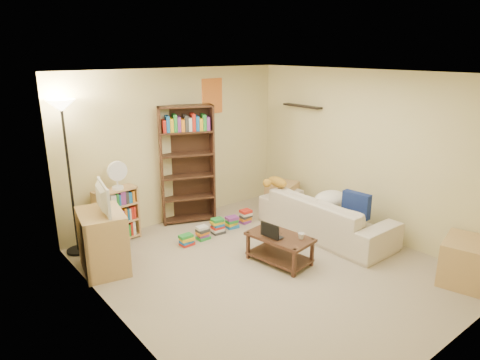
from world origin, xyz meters
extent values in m
plane|color=tan|center=(0.00, 0.00, 0.00)|extent=(4.50, 4.50, 0.00)
cube|color=beige|center=(0.00, 2.25, 1.25)|extent=(4.00, 0.04, 2.50)
cube|color=beige|center=(0.00, -2.25, 1.25)|extent=(4.00, 0.04, 2.50)
cube|color=beige|center=(-2.00, 0.00, 1.25)|extent=(0.04, 4.50, 2.50)
cube|color=beige|center=(2.00, 0.00, 1.25)|extent=(0.04, 4.50, 2.50)
cube|color=white|center=(0.00, 0.00, 2.50)|extent=(4.00, 4.50, 0.04)
cube|color=red|center=(0.72, 2.24, 2.02)|extent=(0.40, 0.02, 0.58)
cube|color=black|center=(1.92, 1.30, 1.85)|extent=(0.12, 0.80, 0.03)
imported|color=beige|center=(1.39, 0.23, 0.32)|extent=(2.17, 0.87, 0.63)
cube|color=navy|center=(1.50, -0.24, 0.60)|extent=(0.17, 0.43, 0.37)
ellipsoid|color=white|center=(1.55, 0.28, 0.54)|extent=(0.58, 0.42, 0.25)
ellipsoid|color=#BE8628|center=(1.15, 1.06, 0.71)|extent=(0.40, 0.18, 0.16)
sphere|color=#BE8628|center=(0.92, 1.06, 0.74)|extent=(0.14, 0.14, 0.14)
cube|color=#46261B|center=(0.22, 0.02, 0.37)|extent=(0.62, 0.94, 0.04)
cube|color=#46261B|center=(0.22, 0.02, 0.08)|extent=(0.59, 0.89, 0.03)
cube|color=#46261B|center=(0.08, -0.39, 0.19)|extent=(0.04, 0.04, 0.39)
cube|color=#46261B|center=(0.49, -0.32, 0.19)|extent=(0.04, 0.04, 0.39)
cube|color=#46261B|center=(-0.04, 0.37, 0.19)|extent=(0.04, 0.04, 0.39)
cube|color=#46261B|center=(0.36, 0.43, 0.19)|extent=(0.04, 0.04, 0.39)
imported|color=black|center=(0.17, 0.06, 0.40)|extent=(0.33, 0.25, 0.02)
cube|color=white|center=(0.05, 0.04, 0.50)|extent=(0.06, 0.29, 0.19)
imported|color=white|center=(0.37, -0.22, 0.43)|extent=(0.09, 0.09, 0.08)
cube|color=black|center=(0.27, 0.33, 0.40)|extent=(0.11, 0.16, 0.02)
cube|color=tan|center=(-1.70, 1.31, 0.40)|extent=(0.67, 0.84, 0.80)
imported|color=black|center=(-1.70, 1.31, 0.99)|extent=(0.69, 0.34, 0.38)
cube|color=#412219|center=(0.06, 2.05, 0.97)|extent=(0.92, 0.59, 1.93)
cube|color=tan|center=(-1.19, 2.05, 0.41)|extent=(0.65, 0.30, 0.81)
cylinder|color=white|center=(-1.15, 2.03, 0.83)|extent=(0.16, 0.16, 0.04)
cylinder|color=white|center=(-1.15, 2.03, 0.93)|extent=(0.02, 0.02, 0.16)
cylinder|color=white|center=(-1.15, 2.00, 1.09)|extent=(0.29, 0.06, 0.29)
cylinder|color=black|center=(-1.80, 2.05, 0.02)|extent=(0.32, 0.32, 0.03)
cylinder|color=black|center=(-1.80, 2.05, 1.02)|extent=(0.03, 0.03, 2.03)
cone|color=#FFECC6|center=(-1.80, 2.05, 2.08)|extent=(0.37, 0.37, 0.16)
cube|color=tan|center=(1.56, 1.36, 0.27)|extent=(0.62, 0.62, 0.54)
cube|color=tan|center=(1.65, -1.80, 0.27)|extent=(0.78, 0.70, 0.55)
cube|color=red|center=(-0.49, 1.25, 0.08)|extent=(0.20, 0.15, 0.17)
cube|color=#1966B2|center=(-0.18, 1.28, 0.10)|extent=(0.20, 0.15, 0.21)
cube|color=gold|center=(0.13, 1.32, 0.12)|extent=(0.20, 0.15, 0.24)
cube|color=#268C33|center=(0.44, 1.35, 0.09)|extent=(0.20, 0.15, 0.19)
cube|color=#7F338C|center=(0.74, 1.38, 0.11)|extent=(0.20, 0.15, 0.22)
camera|label=1|loc=(-3.48, -3.72, 2.77)|focal=32.00mm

